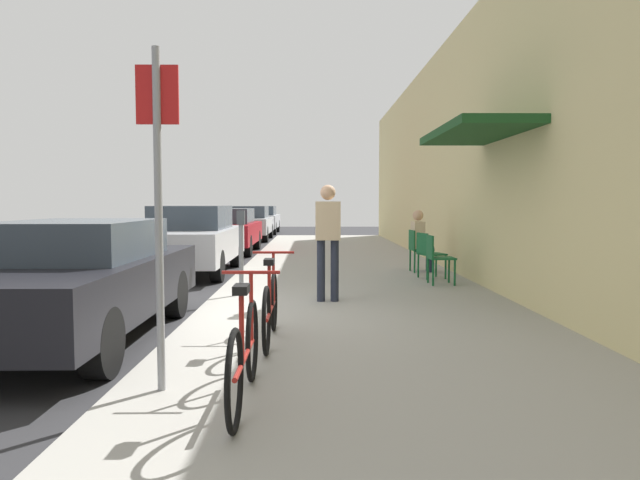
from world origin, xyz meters
TOP-DOWN VIEW (x-y plane):
  - ground_plane at (0.00, 0.00)m, footprint 60.00×60.00m
  - sidewalk_slab at (2.25, 2.00)m, footprint 4.50×32.00m
  - building_facade at (4.64, 1.99)m, footprint 1.40×32.00m
  - parked_car_0 at (-1.10, -1.05)m, footprint 1.80×4.40m
  - parked_car_1 at (-1.10, 5.15)m, footprint 1.80×4.40m
  - parked_car_2 at (-1.10, 10.39)m, footprint 1.80×4.40m
  - parked_car_3 at (-1.10, 16.53)m, footprint 1.80×4.40m
  - parked_car_4 at (-1.10, 21.76)m, footprint 1.80×4.40m
  - parking_meter at (0.45, 1.45)m, footprint 0.12×0.10m
  - street_sign at (0.40, -3.12)m, footprint 0.32×0.06m
  - bicycle_0 at (1.08, -3.42)m, footprint 0.46×1.71m
  - bicycle_1 at (1.13, -1.59)m, footprint 0.46×1.71m
  - cafe_chair_0 at (3.76, 2.58)m, footprint 0.45×0.45m
  - cafe_chair_1 at (3.76, 3.37)m, footprint 0.54×0.54m
  - cafe_chair_2 at (3.76, 4.45)m, footprint 0.47×0.47m
  - seated_patron_2 at (3.82, 4.45)m, footprint 0.44×0.38m
  - pedestrian_standing at (1.79, 0.86)m, footprint 0.36×0.22m

SIDE VIEW (x-z plane):
  - ground_plane at x=0.00m, z-range 0.00..0.00m
  - sidewalk_slab at x=2.25m, z-range 0.00..0.12m
  - bicycle_0 at x=1.08m, z-range 0.03..0.93m
  - bicycle_1 at x=1.13m, z-range 0.03..0.93m
  - cafe_chair_0 at x=3.76m, z-range 0.19..1.06m
  - cafe_chair_1 at x=3.76m, z-range 0.19..1.06m
  - cafe_chair_2 at x=3.76m, z-range 0.19..1.06m
  - parked_car_0 at x=-1.10m, z-range 0.04..1.39m
  - parked_car_2 at x=-1.10m, z-range 0.03..1.41m
  - parked_car_4 at x=-1.10m, z-range 0.03..1.42m
  - parked_car_3 at x=-1.10m, z-range 0.02..1.45m
  - parked_car_1 at x=-1.10m, z-range 0.02..1.51m
  - seated_patron_2 at x=3.82m, z-range 0.17..1.46m
  - parking_meter at x=0.45m, z-range 0.23..1.55m
  - pedestrian_standing at x=1.79m, z-range 0.27..1.97m
  - street_sign at x=0.40m, z-range 0.34..2.94m
  - building_facade at x=4.64m, z-range 0.00..5.13m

